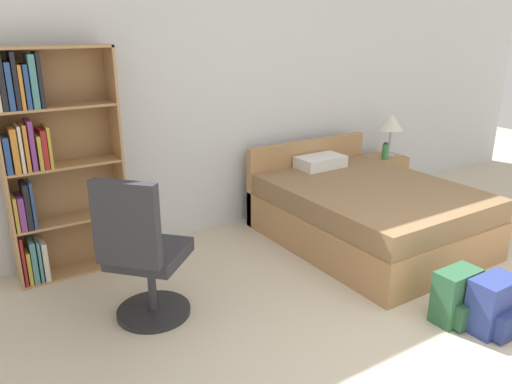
{
  "coord_description": "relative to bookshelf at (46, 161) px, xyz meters",
  "views": [
    {
      "loc": [
        -2.59,
        -1.07,
        2.01
      ],
      "look_at": [
        -0.62,
        1.98,
        0.78
      ],
      "focal_mm": 35.0,
      "sensor_mm": 36.0,
      "label": 1
    }
  ],
  "objects": [
    {
      "name": "bookshelf",
      "position": [
        0.0,
        0.0,
        0.0
      ],
      "size": [
        0.9,
        0.27,
        1.86
      ],
      "color": "#AD7F51",
      "rests_on": "ground_plane"
    },
    {
      "name": "backpack_blue",
      "position": [
        2.3,
        -2.46,
        -0.8
      ],
      "size": [
        0.34,
        0.28,
        0.39
      ],
      "color": "navy",
      "rests_on": "ground_plane"
    },
    {
      "name": "table_lamp",
      "position": [
        3.78,
        -0.09,
        -0.08
      ],
      "size": [
        0.27,
        0.27,
        0.5
      ],
      "color": "#B2B2B7",
      "rests_on": "nightstand"
    },
    {
      "name": "wall_back",
      "position": [
        1.93,
        0.23,
        0.32
      ],
      "size": [
        9.0,
        0.06,
        2.6
      ],
      "color": "silver",
      "rests_on": "ground_plane"
    },
    {
      "name": "office_chair",
      "position": [
        0.35,
        -1.07,
        -0.48
      ],
      "size": [
        0.72,
        0.72,
        1.1
      ],
      "color": "#232326",
      "rests_on": "ground_plane"
    },
    {
      "name": "nightstand",
      "position": [
        3.72,
        -0.08,
        -0.73
      ],
      "size": [
        0.46,
        0.41,
        0.52
      ],
      "color": "#AD7F51",
      "rests_on": "ground_plane"
    },
    {
      "name": "bed",
      "position": [
        2.64,
        -0.87,
        -0.69
      ],
      "size": [
        1.52,
        1.96,
        0.82
      ],
      "color": "#AD7F51",
      "rests_on": "ground_plane"
    },
    {
      "name": "backpack_green",
      "position": [
        2.19,
        -2.25,
        -0.8
      ],
      "size": [
        0.33,
        0.25,
        0.39
      ],
      "color": "#2D603D",
      "rests_on": "ground_plane"
    },
    {
      "name": "water_bottle",
      "position": [
        3.62,
        -0.18,
        -0.38
      ],
      "size": [
        0.07,
        0.07,
        0.2
      ],
      "color": "#3F8C4C",
      "rests_on": "nightstand"
    }
  ]
}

